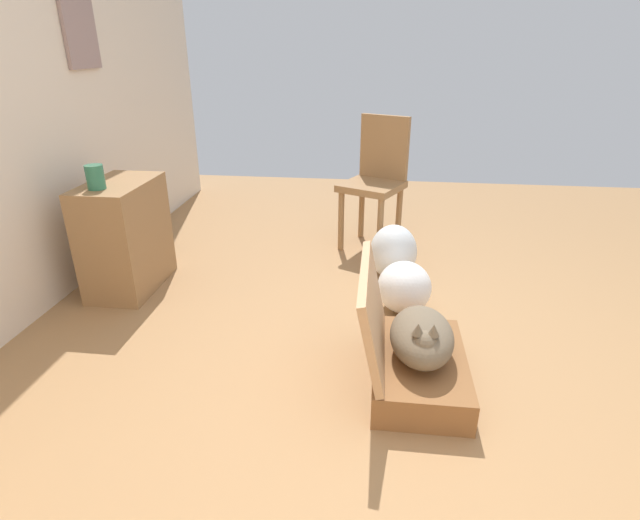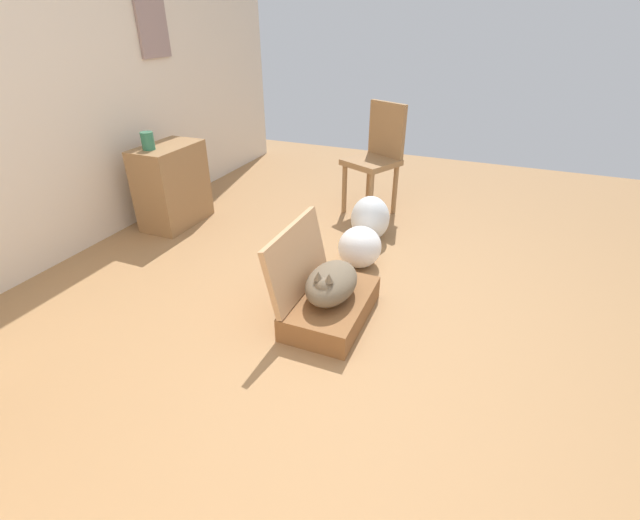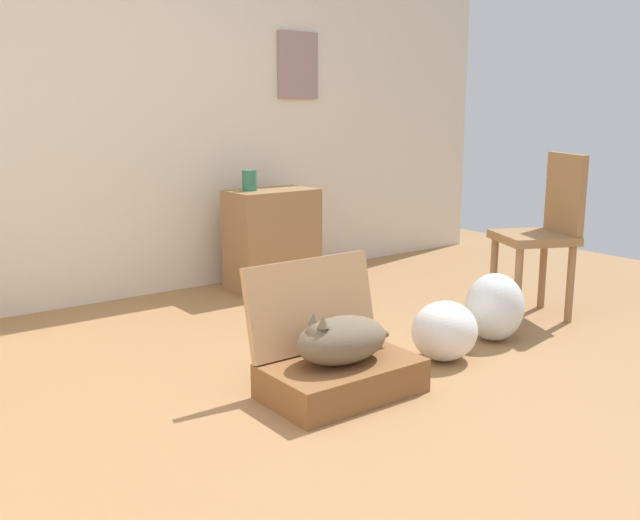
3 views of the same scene
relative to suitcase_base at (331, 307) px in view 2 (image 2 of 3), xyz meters
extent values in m
plane|color=#9E7247|center=(-0.12, -0.08, -0.08)|extent=(7.68, 7.68, 0.00)
cube|color=gray|center=(1.26, 2.10, 1.46)|extent=(0.34, 0.02, 0.47)
cube|color=brown|center=(0.00, 0.00, 0.00)|extent=(0.67, 0.42, 0.15)
cube|color=tan|center=(0.00, 0.22, 0.28)|extent=(0.67, 0.12, 0.41)
ellipsoid|color=brown|center=(0.00, 0.00, 0.17)|extent=(0.44, 0.28, 0.20)
sphere|color=brown|center=(-0.12, 0.00, 0.21)|extent=(0.11, 0.11, 0.11)
cone|color=brown|center=(-0.12, -0.03, 0.29)|extent=(0.05, 0.05, 0.05)
cone|color=brown|center=(-0.12, 0.03, 0.29)|extent=(0.05, 0.05, 0.05)
cylinder|color=brown|center=(0.20, 0.04, 0.12)|extent=(0.20, 0.03, 0.07)
ellipsoid|color=white|center=(0.68, 0.04, 0.07)|extent=(0.34, 0.31, 0.30)
ellipsoid|color=silver|center=(1.13, 0.10, 0.11)|extent=(0.32, 0.31, 0.37)
cube|color=olive|center=(0.79, 1.77, 0.27)|extent=(0.60, 0.35, 0.69)
cylinder|color=#2D7051|center=(0.65, 1.80, 0.68)|extent=(0.10, 0.10, 0.14)
cylinder|color=olive|center=(1.57, 0.48, 0.15)|extent=(0.04, 0.04, 0.45)
cylinder|color=olive|center=(1.44, 0.20, 0.15)|extent=(0.04, 0.04, 0.45)
cylinder|color=olive|center=(1.87, 0.34, 0.15)|extent=(0.04, 0.04, 0.45)
cylinder|color=olive|center=(1.73, 0.06, 0.15)|extent=(0.04, 0.04, 0.45)
cube|color=olive|center=(1.65, 0.27, 0.40)|extent=(0.54, 0.54, 0.05)
cube|color=olive|center=(1.82, 0.19, 0.66)|extent=(0.20, 0.36, 0.46)
camera|label=1|loc=(-1.91, 0.22, 1.36)|focal=27.70mm
camera|label=2|loc=(-2.04, -0.77, 1.54)|focal=24.71mm
camera|label=3|loc=(-1.82, -2.28, 1.15)|focal=40.06mm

